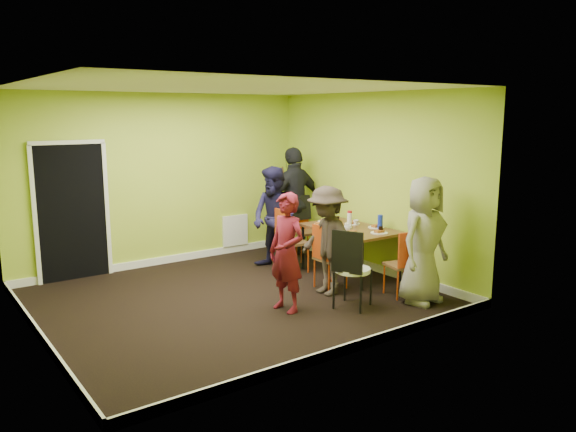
% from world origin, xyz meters
% --- Properties ---
extents(ground, '(5.00, 5.00, 0.00)m').
position_xyz_m(ground, '(0.00, 0.00, 0.00)').
color(ground, black).
rests_on(ground, ground).
extents(room_walls, '(5.04, 4.54, 2.82)m').
position_xyz_m(room_walls, '(-0.02, 0.04, 0.99)').
color(room_walls, '#A1BB30').
rests_on(room_walls, ground).
extents(dining_table, '(0.90, 1.50, 0.75)m').
position_xyz_m(dining_table, '(2.01, -0.06, 0.70)').
color(dining_table, black).
rests_on(dining_table, ground).
extents(chair_left_far, '(0.46, 0.45, 1.01)m').
position_xyz_m(chair_left_far, '(1.32, 0.62, 0.57)').
color(chair_left_far, '#C64012').
rests_on(chair_left_far, ground).
extents(chair_left_near, '(0.39, 0.38, 0.93)m').
position_xyz_m(chair_left_near, '(1.28, -0.39, 0.52)').
color(chair_left_near, '#C64012').
rests_on(chair_left_near, ground).
extents(chair_back_end, '(0.47, 0.54, 1.07)m').
position_xyz_m(chair_back_end, '(2.03, 1.28, 0.76)').
color(chair_back_end, '#C64012').
rests_on(chair_back_end, ground).
extents(chair_front_end, '(0.45, 0.45, 0.93)m').
position_xyz_m(chair_front_end, '(1.91, -1.29, 0.52)').
color(chair_front_end, '#C64012').
rests_on(chair_front_end, ground).
extents(chair_bentwood, '(0.55, 0.54, 1.05)m').
position_xyz_m(chair_bentwood, '(1.00, -1.21, 0.58)').
color(chair_bentwood, black).
rests_on(chair_bentwood, ground).
extents(easel, '(0.62, 0.58, 1.54)m').
position_xyz_m(easel, '(2.20, 2.02, 0.76)').
color(easel, brown).
rests_on(easel, ground).
extents(plate_near_left, '(0.24, 0.24, 0.01)m').
position_xyz_m(plate_near_left, '(1.74, 0.35, 0.76)').
color(plate_near_left, white).
rests_on(plate_near_left, dining_table).
extents(plate_near_right, '(0.24, 0.24, 0.01)m').
position_xyz_m(plate_near_right, '(1.72, -0.42, 0.76)').
color(plate_near_right, white).
rests_on(plate_near_right, dining_table).
extents(plate_far_back, '(0.24, 0.24, 0.01)m').
position_xyz_m(plate_far_back, '(1.98, 0.52, 0.76)').
color(plate_far_back, white).
rests_on(plate_far_back, dining_table).
extents(plate_far_front, '(0.25, 0.25, 0.01)m').
position_xyz_m(plate_far_front, '(2.08, -0.61, 0.76)').
color(plate_far_front, white).
rests_on(plate_far_front, dining_table).
extents(plate_wall_back, '(0.24, 0.24, 0.01)m').
position_xyz_m(plate_wall_back, '(2.22, 0.12, 0.76)').
color(plate_wall_back, white).
rests_on(plate_wall_back, dining_table).
extents(plate_wall_front, '(0.25, 0.25, 0.01)m').
position_xyz_m(plate_wall_front, '(2.33, -0.30, 0.76)').
color(plate_wall_front, white).
rests_on(plate_wall_front, dining_table).
extents(thermos, '(0.07, 0.07, 0.24)m').
position_xyz_m(thermos, '(1.96, -0.10, 0.87)').
color(thermos, white).
rests_on(thermos, dining_table).
extents(blue_bottle, '(0.08, 0.08, 0.22)m').
position_xyz_m(blue_bottle, '(2.30, -0.41, 0.86)').
color(blue_bottle, '#172DB3').
rests_on(blue_bottle, dining_table).
extents(orange_bottle, '(0.04, 0.04, 0.09)m').
position_xyz_m(orange_bottle, '(2.00, 0.19, 0.79)').
color(orange_bottle, '#C64012').
rests_on(orange_bottle, dining_table).
extents(glass_mid, '(0.06, 0.06, 0.09)m').
position_xyz_m(glass_mid, '(1.88, 0.23, 0.80)').
color(glass_mid, black).
rests_on(glass_mid, dining_table).
extents(glass_back, '(0.06, 0.06, 0.09)m').
position_xyz_m(glass_back, '(2.17, 0.42, 0.80)').
color(glass_back, black).
rests_on(glass_back, dining_table).
extents(glass_front, '(0.07, 0.07, 0.10)m').
position_xyz_m(glass_front, '(2.12, -0.60, 0.80)').
color(glass_front, black).
rests_on(glass_front, dining_table).
extents(cup_a, '(0.12, 0.12, 0.09)m').
position_xyz_m(cup_a, '(1.82, -0.23, 0.80)').
color(cup_a, white).
rests_on(cup_a, dining_table).
extents(cup_b, '(0.09, 0.09, 0.08)m').
position_xyz_m(cup_b, '(2.22, 0.04, 0.79)').
color(cup_b, white).
rests_on(cup_b, dining_table).
extents(person_standing, '(0.45, 0.60, 1.52)m').
position_xyz_m(person_standing, '(0.30, -0.78, 0.76)').
color(person_standing, maroon).
rests_on(person_standing, ground).
extents(person_left_far, '(0.79, 0.93, 1.66)m').
position_xyz_m(person_left_far, '(1.24, 0.87, 0.83)').
color(person_left_far, '#171433').
rests_on(person_left_far, ground).
extents(person_left_near, '(0.57, 0.98, 1.51)m').
position_xyz_m(person_left_near, '(1.14, -0.57, 0.76)').
color(person_left_near, '#2D241E').
rests_on(person_left_near, ground).
extents(person_back_end, '(1.16, 0.57, 1.90)m').
position_xyz_m(person_back_end, '(2.06, 1.44, 0.95)').
color(person_back_end, black).
rests_on(person_back_end, ground).
extents(person_front_end, '(0.89, 0.64, 1.68)m').
position_xyz_m(person_front_end, '(1.94, -1.57, 0.84)').
color(person_front_end, gray).
rests_on(person_front_end, ground).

